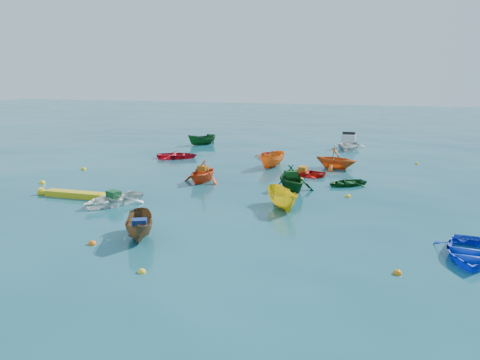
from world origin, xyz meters
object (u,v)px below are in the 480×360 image
(kayak_yellow, at_px, (75,197))
(motorboat_white, at_px, (348,149))
(dinghy_white_near, at_px, (113,204))
(dinghy_blue_se, at_px, (468,258))

(kayak_yellow, height_order, motorboat_white, motorboat_white)
(dinghy_white_near, height_order, motorboat_white, motorboat_white)
(dinghy_white_near, xyz_separation_m, dinghy_blue_se, (16.74, -2.84, 0.00))
(dinghy_white_near, bearing_deg, dinghy_blue_se, 15.88)
(dinghy_white_near, bearing_deg, motorboat_white, 89.11)
(kayak_yellow, distance_m, motorboat_white, 25.30)
(kayak_yellow, bearing_deg, dinghy_white_near, -103.16)
(dinghy_white_near, relative_size, kayak_yellow, 0.80)
(dinghy_blue_se, distance_m, kayak_yellow, 19.77)
(dinghy_blue_se, bearing_deg, kayak_yellow, 176.03)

